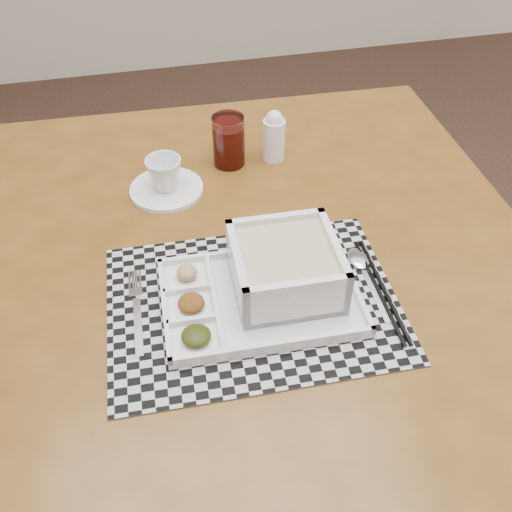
# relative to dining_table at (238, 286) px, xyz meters

# --- Properties ---
(floor) EXTENTS (5.00, 5.00, 0.00)m
(floor) POSITION_rel_dining_table_xyz_m (0.57, 0.08, -0.75)
(floor) COLOR black
(floor) RESTS_ON ground
(dining_table) EXTENTS (1.15, 1.15, 0.83)m
(dining_table) POSITION_rel_dining_table_xyz_m (0.00, 0.00, 0.00)
(dining_table) COLOR #4D2F0E
(dining_table) RESTS_ON ground
(placemat) EXTENTS (0.49, 0.37, 0.00)m
(placemat) POSITION_rel_dining_table_xyz_m (0.00, -0.13, 0.09)
(placemat) COLOR #A7A7AF
(placemat) RESTS_ON dining_table
(serving_tray) EXTENTS (0.33, 0.23, 0.10)m
(serving_tray) POSITION_rel_dining_table_xyz_m (0.04, -0.11, 0.12)
(serving_tray) COLOR white
(serving_tray) RESTS_ON placemat
(fork) EXTENTS (0.02, 0.19, 0.00)m
(fork) POSITION_rel_dining_table_xyz_m (-0.19, -0.10, 0.09)
(fork) COLOR silver
(fork) RESTS_ON placemat
(spoon) EXTENTS (0.04, 0.18, 0.01)m
(spoon) POSITION_rel_dining_table_xyz_m (0.21, -0.08, 0.09)
(spoon) COLOR silver
(spoon) RESTS_ON placemat
(chopsticks) EXTENTS (0.03, 0.24, 0.01)m
(chopsticks) POSITION_rel_dining_table_xyz_m (0.22, -0.15, 0.09)
(chopsticks) COLOR black
(chopsticks) RESTS_ON placemat
(saucer) EXTENTS (0.15, 0.15, 0.01)m
(saucer) POSITION_rel_dining_table_xyz_m (-0.10, 0.21, 0.09)
(saucer) COLOR white
(saucer) RESTS_ON dining_table
(cup) EXTENTS (0.08, 0.08, 0.07)m
(cup) POSITION_rel_dining_table_xyz_m (-0.10, 0.21, 0.13)
(cup) COLOR white
(cup) RESTS_ON saucer
(juice_glass) EXTENTS (0.07, 0.07, 0.11)m
(juice_glass) POSITION_rel_dining_table_xyz_m (0.04, 0.28, 0.14)
(juice_glass) COLOR white
(juice_glass) RESTS_ON dining_table
(creamer_bottle) EXTENTS (0.05, 0.05, 0.11)m
(creamer_bottle) POSITION_rel_dining_table_xyz_m (0.14, 0.28, 0.14)
(creamer_bottle) COLOR white
(creamer_bottle) RESTS_ON dining_table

